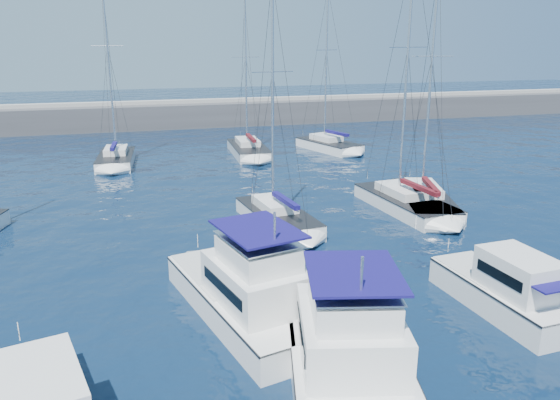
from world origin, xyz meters
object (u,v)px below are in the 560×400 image
object	(u,v)px
sailboat_mid_e	(424,200)
sailboat_back_b	(249,150)
motor_yacht_stbd_inner	(346,346)
sailboat_back_c	(329,145)
sailboat_back_a	(116,159)
motor_yacht_stbd_outer	(506,292)
sailboat_mid_d	(405,202)
sailboat_mid_c	(277,217)
motor_yacht_port_inner	(248,294)

from	to	relation	value
sailboat_mid_e	sailboat_back_b	size ratio (longest dim) A/B	1.06
motor_yacht_stbd_inner	sailboat_back_c	distance (m)	39.63
motor_yacht_stbd_inner	sailboat_back_a	size ratio (longest dim) A/B	0.58
motor_yacht_stbd_outer	sailboat_back_b	size ratio (longest dim) A/B	0.46
sailboat_mid_e	sailboat_back_c	bearing A→B (deg)	105.40
motor_yacht_stbd_inner	sailboat_back_c	size ratio (longest dim) A/B	0.61
sailboat_back_b	sailboat_back_c	world-z (taller)	sailboat_back_c
sailboat_mid_d	sailboat_back_a	xyz separation A→B (m)	(-18.97, 19.66, 0.02)
motor_yacht_stbd_outer	sailboat_back_a	bearing A→B (deg)	111.50
motor_yacht_stbd_inner	sailboat_back_b	bearing A→B (deg)	96.41
sailboat_back_c	motor_yacht_stbd_inner	bearing A→B (deg)	-128.63
sailboat_mid_e	sailboat_back_a	size ratio (longest dim) A/B	0.95
sailboat_mid_c	sailboat_back_c	bearing A→B (deg)	54.87
motor_yacht_stbd_outer	sailboat_mid_d	world-z (taller)	sailboat_mid_d
motor_yacht_stbd_inner	motor_yacht_port_inner	bearing A→B (deg)	130.29
sailboat_mid_d	sailboat_mid_e	world-z (taller)	sailboat_mid_d
motor_yacht_port_inner	sailboat_back_c	distance (m)	36.19
motor_yacht_stbd_outer	sailboat_back_a	xyz separation A→B (m)	(-16.16, 33.77, -0.38)
motor_yacht_port_inner	sailboat_back_b	xyz separation A→B (m)	(7.10, 32.53, -0.61)
sailboat_mid_e	sailboat_back_b	bearing A→B (deg)	128.18
motor_yacht_stbd_inner	sailboat_mid_c	distance (m)	15.97
motor_yacht_port_inner	motor_yacht_stbd_outer	bearing A→B (deg)	-25.56
sailboat_back_b	motor_yacht_stbd_outer	bearing A→B (deg)	-82.11
motor_yacht_port_inner	motor_yacht_stbd_outer	distance (m)	10.83
sailboat_mid_e	sailboat_back_b	xyz separation A→B (m)	(-7.80, 20.57, -0.01)
motor_yacht_port_inner	sailboat_mid_d	world-z (taller)	sailboat_mid_d
sailboat_mid_d	sailboat_mid_e	bearing A→B (deg)	-0.71
motor_yacht_port_inner	motor_yacht_stbd_outer	world-z (taller)	motor_yacht_port_inner
sailboat_mid_d	sailboat_back_b	xyz separation A→B (m)	(-6.29, 20.70, -0.02)
sailboat_mid_c	motor_yacht_stbd_outer	bearing A→B (deg)	-71.98
sailboat_back_b	sailboat_back_c	size ratio (longest dim) A/B	0.94
sailboat_mid_d	motor_yacht_stbd_inner	bearing A→B (deg)	-129.32
sailboat_mid_d	sailboat_back_c	size ratio (longest dim) A/B	1.06
motor_yacht_stbd_outer	sailboat_mid_c	distance (m)	14.84
sailboat_back_b	sailboat_mid_d	bearing A→B (deg)	-70.92
sailboat_mid_e	sailboat_mid_d	bearing A→B (deg)	-157.69
motor_yacht_stbd_inner	sailboat_back_b	size ratio (longest dim) A/B	0.65
sailboat_mid_c	sailboat_back_b	size ratio (longest dim) A/B	0.98
motor_yacht_port_inner	sailboat_back_b	world-z (taller)	sailboat_back_b
sailboat_back_c	sailboat_mid_e	bearing A→B (deg)	-111.07
sailboat_mid_d	sailboat_back_c	distance (m)	20.92
sailboat_mid_c	sailboat_mid_e	xyz separation A→B (m)	(10.65, 0.83, -0.00)
sailboat_mid_e	sailboat_back_a	distance (m)	28.30
motor_yacht_stbd_outer	sailboat_mid_c	xyz separation A→B (m)	(-6.33, 13.41, -0.41)
motor_yacht_port_inner	motor_yacht_stbd_outer	xyz separation A→B (m)	(10.59, -2.27, -0.19)
sailboat_mid_e	motor_yacht_port_inner	bearing A→B (deg)	-123.84
sailboat_mid_e	sailboat_back_c	xyz separation A→B (m)	(0.72, 20.67, 0.02)
motor_yacht_port_inner	sailboat_mid_e	world-z (taller)	sailboat_mid_e
motor_yacht_port_inner	sailboat_mid_e	distance (m)	19.12
sailboat_back_b	sailboat_mid_c	bearing A→B (deg)	-95.41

